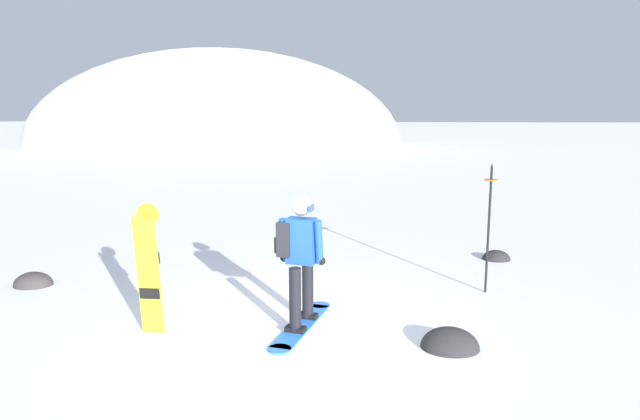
{
  "coord_description": "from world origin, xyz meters",
  "views": [
    {
      "loc": [
        0.95,
        -6.46,
        2.73
      ],
      "look_at": [
        0.03,
        3.29,
        1.0
      ],
      "focal_mm": 31.13,
      "sensor_mm": 36.0,
      "label": 1
    }
  ],
  "objects_px": {
    "rock_small": "(450,348)",
    "rock_dark": "(496,260)",
    "piste_marker_near": "(489,220)",
    "rock_mid": "(33,285)",
    "spare_snowboard": "(149,269)",
    "snowboarder_main": "(299,257)"
  },
  "relations": [
    {
      "from": "rock_small",
      "to": "rock_dark",
      "type": "bearing_deg",
      "value": 71.07
    },
    {
      "from": "piste_marker_near",
      "to": "rock_small",
      "type": "height_order",
      "value": "piste_marker_near"
    },
    {
      "from": "rock_mid",
      "to": "rock_small",
      "type": "bearing_deg",
      "value": -15.94
    },
    {
      "from": "spare_snowboard",
      "to": "rock_small",
      "type": "bearing_deg",
      "value": -0.98
    },
    {
      "from": "spare_snowboard",
      "to": "rock_dark",
      "type": "xyz_separation_m",
      "value": [
        5.05,
        4.05,
        -0.84
      ]
    },
    {
      "from": "spare_snowboard",
      "to": "rock_mid",
      "type": "distance_m",
      "value": 3.3
    },
    {
      "from": "snowboarder_main",
      "to": "rock_dark",
      "type": "bearing_deg",
      "value": 47.85
    },
    {
      "from": "piste_marker_near",
      "to": "rock_small",
      "type": "xyz_separation_m",
      "value": [
        -0.82,
        -2.14,
        -1.14
      ]
    },
    {
      "from": "snowboarder_main",
      "to": "spare_snowboard",
      "type": "height_order",
      "value": "snowboarder_main"
    },
    {
      "from": "piste_marker_near",
      "to": "rock_dark",
      "type": "distance_m",
      "value": 2.35
    },
    {
      "from": "spare_snowboard",
      "to": "rock_dark",
      "type": "height_order",
      "value": "spare_snowboard"
    },
    {
      "from": "snowboarder_main",
      "to": "piste_marker_near",
      "type": "distance_m",
      "value": 3.14
    },
    {
      "from": "rock_dark",
      "to": "rock_small",
      "type": "distance_m",
      "value": 4.34
    },
    {
      "from": "spare_snowboard",
      "to": "rock_small",
      "type": "height_order",
      "value": "spare_snowboard"
    },
    {
      "from": "rock_mid",
      "to": "rock_small",
      "type": "relative_size",
      "value": 0.89
    },
    {
      "from": "snowboarder_main",
      "to": "rock_dark",
      "type": "height_order",
      "value": "snowboarder_main"
    },
    {
      "from": "rock_dark",
      "to": "rock_small",
      "type": "height_order",
      "value": "rock_small"
    },
    {
      "from": "spare_snowboard",
      "to": "rock_mid",
      "type": "bearing_deg",
      "value": 146.92
    },
    {
      "from": "snowboarder_main",
      "to": "rock_dark",
      "type": "distance_m",
      "value": 4.94
    },
    {
      "from": "snowboarder_main",
      "to": "piste_marker_near",
      "type": "xyz_separation_m",
      "value": [
        2.67,
        1.63,
        0.22
      ]
    },
    {
      "from": "piste_marker_near",
      "to": "rock_small",
      "type": "distance_m",
      "value": 2.56
    },
    {
      "from": "snowboarder_main",
      "to": "spare_snowboard",
      "type": "distance_m",
      "value": 1.85
    }
  ]
}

